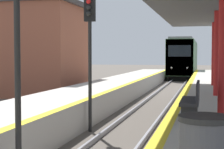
% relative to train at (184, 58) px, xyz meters
% --- Properties ---
extents(train, '(2.76, 16.54, 4.50)m').
position_rel_train_xyz_m(train, '(0.00, 0.00, 0.00)').
color(train, black).
rests_on(train, ground).
extents(signal_near, '(0.36, 0.31, 4.66)m').
position_rel_train_xyz_m(signal_near, '(-1.05, -38.99, 0.96)').
color(signal_near, black).
rests_on(signal_near, ground).
extents(signal_mid, '(0.36, 0.31, 4.66)m').
position_rel_train_xyz_m(signal_mid, '(-1.32, -33.43, 0.96)').
color(signal_mid, black).
rests_on(signal_mid, ground).
extents(station_canopy, '(4.75, 20.70, 3.50)m').
position_rel_train_xyz_m(station_canopy, '(2.91, -33.02, 2.09)').
color(station_canopy, red).
rests_on(station_canopy, platform_right).
extents(bench, '(0.44, 1.64, 0.92)m').
position_rel_train_xyz_m(bench, '(2.19, -36.16, -0.76)').
color(bench, '#28282D').
rests_on(bench, platform_right).
extents(station_building, '(9.56, 6.18, 6.09)m').
position_rel_train_xyz_m(station_building, '(-10.11, -22.56, 0.77)').
color(station_building, brown).
rests_on(station_building, ground).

